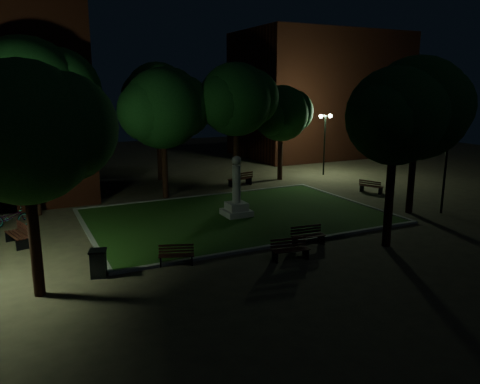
# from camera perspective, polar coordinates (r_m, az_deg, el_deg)

# --- Properties ---
(ground) EXTENTS (80.00, 80.00, 0.00)m
(ground) POSITION_cam_1_polar(r_m,az_deg,el_deg) (23.30, 1.71, -4.21)
(ground) COLOR #493F2A
(lawn) EXTENTS (15.00, 10.00, 0.08)m
(lawn) POSITION_cam_1_polar(r_m,az_deg,el_deg) (25.00, -0.43, -2.93)
(lawn) COLOR #1E4111
(lawn) RESTS_ON ground
(lawn_kerb) EXTENTS (15.40, 10.40, 0.12)m
(lawn_kerb) POSITION_cam_1_polar(r_m,az_deg,el_deg) (25.00, -0.43, -2.89)
(lawn_kerb) COLOR slate
(lawn_kerb) RESTS_ON ground
(monument) EXTENTS (1.40, 1.40, 3.20)m
(monument) POSITION_cam_1_polar(r_m,az_deg,el_deg) (24.77, -0.43, -0.89)
(monument) COLOR gray
(monument) RESTS_ON lawn
(building_far) EXTENTS (16.00, 10.00, 12.00)m
(building_far) POSITION_cam_1_polar(r_m,az_deg,el_deg) (48.84, 9.67, 11.59)
(building_far) COLOR #43190D
(building_far) RESTS_ON ground
(tree_west) EXTENTS (5.52, 4.50, 7.65)m
(tree_west) POSITION_cam_1_polar(r_m,az_deg,el_deg) (15.95, -24.48, 6.60)
(tree_west) COLOR black
(tree_west) RESTS_ON ground
(tree_north_wl) EXTENTS (5.97, 4.87, 7.93)m
(tree_north_wl) POSITION_cam_1_polar(r_m,az_deg,el_deg) (28.97, -9.19, 9.99)
(tree_north_wl) COLOR black
(tree_north_wl) RESTS_ON ground
(tree_north_er) EXTENTS (5.71, 4.66, 8.33)m
(tree_north_er) POSITION_cam_1_polar(r_m,az_deg,el_deg) (30.23, -0.34, 11.21)
(tree_north_er) COLOR black
(tree_north_er) RESTS_ON ground
(tree_ne) EXTENTS (4.99, 4.07, 6.94)m
(tree_ne) POSITION_cam_1_polar(r_m,az_deg,el_deg) (34.63, 5.16, 9.53)
(tree_ne) COLOR black
(tree_ne) RESTS_ON ground
(tree_east) EXTENTS (6.68, 5.45, 8.40)m
(tree_east) POSITION_cam_1_polar(r_m,az_deg,el_deg) (26.71, 20.99, 9.51)
(tree_east) COLOR black
(tree_east) RESTS_ON ground
(tree_se) EXTENTS (4.96, 4.05, 7.62)m
(tree_se) POSITION_cam_1_polar(r_m,az_deg,el_deg) (20.50, 18.60, 8.73)
(tree_se) COLOR black
(tree_se) RESTS_ON ground
(tree_nw) EXTENTS (7.21, 5.88, 9.34)m
(tree_nw) POSITION_cam_1_polar(r_m,az_deg,el_deg) (26.74, -24.28, 10.78)
(tree_nw) COLOR black
(tree_nw) RESTS_ON ground
(tree_far_north) EXTENTS (5.65, 4.61, 8.54)m
(tree_far_north) POSITION_cam_1_polar(r_m,az_deg,el_deg) (34.83, -9.87, 11.59)
(tree_far_north) COLOR black
(tree_far_north) RESTS_ON ground
(lamppost_se) EXTENTS (1.18, 0.28, 4.56)m
(lamppost_se) POSITION_cam_1_polar(r_m,az_deg,el_deg) (27.41, 23.87, 4.07)
(lamppost_se) COLOR black
(lamppost_se) RESTS_ON ground
(lamppost_nw) EXTENTS (1.18, 0.28, 4.39)m
(lamppost_nw) POSITION_cam_1_polar(r_m,az_deg,el_deg) (30.86, -25.37, 4.59)
(lamppost_nw) COLOR black
(lamppost_nw) RESTS_ON ground
(lamppost_ne) EXTENTS (1.18, 0.28, 4.73)m
(lamppost_ne) POSITION_cam_1_polar(r_m,az_deg,el_deg) (37.09, 10.31, 7.07)
(lamppost_ne) COLOR black
(lamppost_ne) RESTS_ON ground
(bench_near_left) EXTENTS (1.58, 0.75, 0.83)m
(bench_near_left) POSITION_cam_1_polar(r_m,az_deg,el_deg) (18.97, 6.10, -7.03)
(bench_near_left) COLOR black
(bench_near_left) RESTS_ON ground
(bench_near_right) EXTENTS (1.53, 0.65, 0.82)m
(bench_near_right) POSITION_cam_1_polar(r_m,az_deg,el_deg) (20.78, 8.26, -5.34)
(bench_near_right) COLOR black
(bench_near_right) RESTS_ON ground
(bench_west_near) EXTENTS (1.45, 0.91, 0.75)m
(bench_west_near) POSITION_cam_1_polar(r_m,az_deg,el_deg) (18.55, -7.76, -7.67)
(bench_west_near) COLOR black
(bench_west_near) RESTS_ON ground
(bench_left_side) EXTENTS (1.04, 1.82, 0.95)m
(bench_left_side) POSITION_cam_1_polar(r_m,az_deg,el_deg) (22.68, -25.35, -4.77)
(bench_left_side) COLOR black
(bench_left_side) RESTS_ON ground
(bench_right_side) EXTENTS (1.07, 1.59, 0.82)m
(bench_right_side) POSITION_cam_1_polar(r_m,az_deg,el_deg) (31.79, 15.66, 0.62)
(bench_right_side) COLOR black
(bench_right_side) RESTS_ON ground
(bench_far_side) EXTENTS (1.86, 0.97, 0.97)m
(bench_far_side) POSITION_cam_1_polar(r_m,az_deg,el_deg) (32.72, 0.09, 1.55)
(bench_far_side) COLOR black
(bench_far_side) RESTS_ON ground
(trash_bin) EXTENTS (0.75, 0.75, 1.03)m
(trash_bin) POSITION_cam_1_polar(r_m,az_deg,el_deg) (17.91, -16.88, -8.30)
(trash_bin) COLOR black
(trash_bin) RESTS_ON ground
(bicycle) EXTENTS (1.93, 0.67, 1.01)m
(bicycle) POSITION_cam_1_polar(r_m,az_deg,el_deg) (25.70, -26.22, -2.76)
(bicycle) COLOR black
(bicycle) RESTS_ON ground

